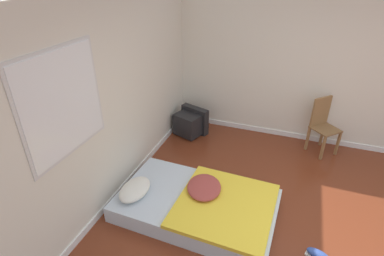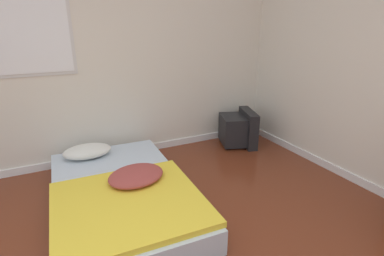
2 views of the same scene
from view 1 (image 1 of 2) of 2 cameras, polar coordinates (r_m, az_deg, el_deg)
name	(u,v)px [view 1 (image 1 of 2)]	position (r m, az deg, el deg)	size (l,w,h in m)	color
ground_plane	(302,251)	(3.84, 20.23, -21.18)	(20.00, 20.00, 0.00)	maroon
wall_back	(98,115)	(3.64, -17.55, 2.41)	(7.54, 0.08, 2.60)	silver
wall_right	(323,71)	(5.39, 23.65, 9.88)	(0.08, 7.31, 2.60)	silver
mattress_bed	(197,204)	(3.94, 0.99, -14.25)	(1.25, 2.02, 0.37)	silver
crt_tv	(190,123)	(5.55, -0.29, 1.05)	(0.58, 0.62, 0.49)	black
wooden_chair	(322,122)	(5.38, 23.58, 1.12)	(0.54, 0.54, 0.95)	olive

